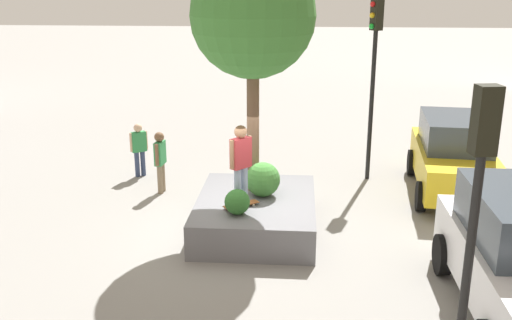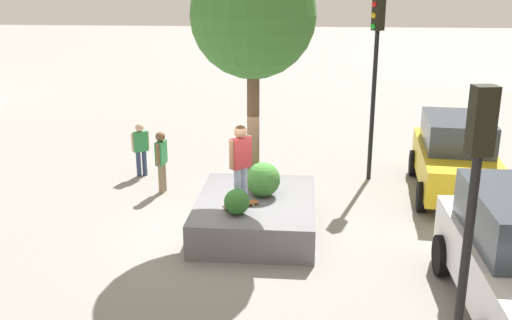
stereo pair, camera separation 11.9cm
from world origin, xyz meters
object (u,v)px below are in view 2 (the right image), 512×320
Objects in this scene: traffic_light_median at (375,60)px; passerby_with_bag at (161,158)px; traffic_light_corner at (473,192)px; pedestrian_crossing at (141,146)px; skateboarder at (241,159)px; planter_ledge at (256,214)px; skateboard at (241,205)px; plaza_tree at (253,17)px; taxi_cab at (455,156)px.

traffic_light_median is 6.26m from passerby_with_bag.
pedestrian_crossing is (-8.60, -6.74, -2.01)m from traffic_light_corner.
planter_ledge is at bearing 152.67° from skateboarder.
traffic_light_corner reaches higher than skateboard.
traffic_light_corner is at bearing 36.80° from skateboard.
passerby_with_bag is at bearing -141.49° from traffic_light_corner.
passerby_with_bag is at bearing -122.37° from plaza_tree.
traffic_light_median reaches higher than traffic_light_corner.
skateboarder is 0.41× the size of traffic_light_corner.
passerby_with_bag is at bearing -74.61° from traffic_light_median.
traffic_light_corner is at bearing -13.12° from taxi_cab.
plaza_tree is 3.05× the size of skateboarder.
skateboarder is 6.27m from taxi_cab.
planter_ledge is 4.39× the size of skateboard.
traffic_light_median is at bearing -114.72° from taxi_cab.
skateboard is 0.45× the size of skateboarder.
plaza_tree reaches higher than skateboarder.
passerby_with_bag is (1.53, -5.57, -2.42)m from traffic_light_median.
traffic_light_median reaches higher than pedestrian_crossing.
planter_ledge is at bearing -60.82° from taxi_cab.
traffic_light_corner is at bearing 38.51° from passerby_with_bag.
skateboard is at bearing 41.18° from passerby_with_bag.
skateboard is 0.15× the size of traffic_light_median.
traffic_light_median is at bearing -178.35° from traffic_light_corner.
pedestrian_crossing is at bearing -87.71° from traffic_light_median.
planter_ledge is 6.51m from traffic_light_corner.
skateboard is 6.08m from traffic_light_corner.
skateboarder reaches higher than skateboard.
traffic_light_corner is at bearing 1.65° from traffic_light_median.
skateboard is 1.02m from skateboarder.
passerby_with_bag is (0.57, -7.67, -0.07)m from taxi_cab.
plaza_tree is (-0.58, -0.11, 4.29)m from planter_ledge.
planter_ledge is 0.80× the size of traffic_light_corner.
pedestrian_crossing reaches higher than planter_ledge.
plaza_tree is at bearing 57.63° from passerby_with_bag.
traffic_light_corner is at bearing 31.57° from planter_ledge.
taxi_cab is at bearing 122.27° from skateboard.
traffic_light_median is 3.22× the size of pedestrian_crossing.
traffic_light_corner is at bearing 38.12° from pedestrian_crossing.
passerby_with_bag is at bearing -129.48° from planter_ledge.
traffic_light_corner is at bearing 36.80° from skateboarder.
plaza_tree is 4.02m from skateboard.
skateboarder is 5.30m from pedestrian_crossing.
passerby_with_bag reaches higher than planter_ledge.
plaza_tree is 4.54m from traffic_light_median.
taxi_cab is 2.73× the size of passerby_with_bag.
taxi_cab is (-3.32, 5.26, 0.23)m from skateboard.
traffic_light_corner is at bearing 29.75° from plaza_tree.
traffic_light_corner is 9.56m from passerby_with_bag.
passerby_with_bag is at bearing 35.79° from pedestrian_crossing.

